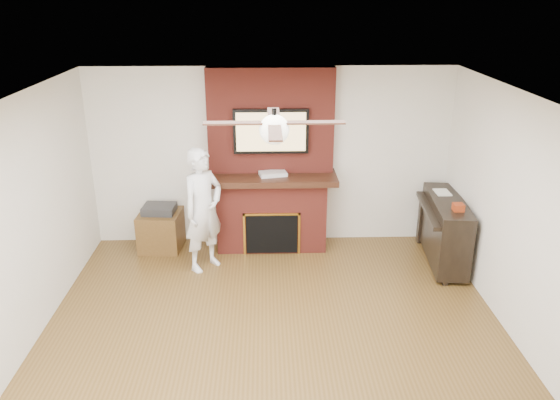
{
  "coord_description": "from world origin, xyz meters",
  "views": [
    {
      "loc": [
        -0.08,
        -4.56,
        3.44
      ],
      "look_at": [
        0.07,
        0.9,
        1.32
      ],
      "focal_mm": 35.0,
      "sensor_mm": 36.0,
      "label": 1
    }
  ],
  "objects_px": {
    "fireplace": "(271,179)",
    "piano": "(444,229)",
    "person": "(203,210)",
    "side_table": "(161,229)"
  },
  "relations": [
    {
      "from": "fireplace",
      "to": "piano",
      "type": "height_order",
      "value": "fireplace"
    },
    {
      "from": "fireplace",
      "to": "person",
      "type": "xyz_separation_m",
      "value": [
        -0.88,
        -0.65,
        -0.18
      ]
    },
    {
      "from": "person",
      "to": "side_table",
      "type": "relative_size",
      "value": 2.5
    },
    {
      "from": "fireplace",
      "to": "side_table",
      "type": "distance_m",
      "value": 1.71
    },
    {
      "from": "person",
      "to": "piano",
      "type": "distance_m",
      "value": 3.18
    },
    {
      "from": "fireplace",
      "to": "piano",
      "type": "xyz_separation_m",
      "value": [
        2.28,
        -0.59,
        -0.52
      ]
    },
    {
      "from": "person",
      "to": "piano",
      "type": "xyz_separation_m",
      "value": [
        3.16,
        0.06,
        -0.33
      ]
    },
    {
      "from": "person",
      "to": "piano",
      "type": "relative_size",
      "value": 1.16
    },
    {
      "from": "side_table",
      "to": "fireplace",
      "type": "bearing_deg",
      "value": 6.91
    },
    {
      "from": "person",
      "to": "side_table",
      "type": "distance_m",
      "value": 1.03
    }
  ]
}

